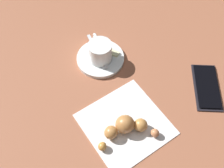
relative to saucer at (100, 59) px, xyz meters
The scene contains 8 objects.
ground_plane 0.10m from the saucer, behind, with size 1.80×1.80×0.00m, color #9E5C3F.
saucer is the anchor object (origin of this frame).
espresso_cup 0.04m from the saucer, 148.96° to the left, with size 0.09×0.06×0.06m.
teaspoon 0.01m from the saucer, 105.57° to the left, with size 0.14×0.03×0.01m.
sugar_packet 0.03m from the saucer, 76.27° to the right, with size 0.06×0.02×0.01m, color beige.
napkin 0.21m from the saucer, 167.69° to the left, with size 0.19×0.19×0.00m, color white.
croissant 0.23m from the saucer, 166.19° to the left, with size 0.09×0.15×0.04m.
cell_phone 0.30m from the saucer, 138.61° to the right, with size 0.16×0.13×0.01m.
Camera 1 is at (-0.33, 0.20, 0.62)m, focal length 44.96 mm.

